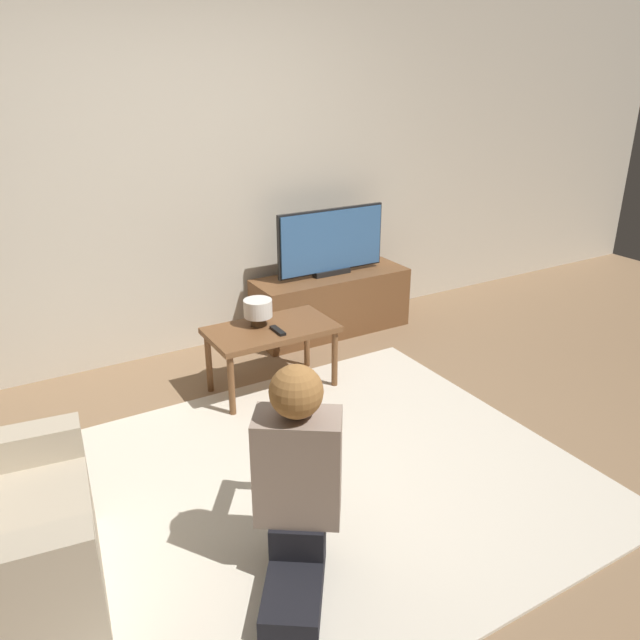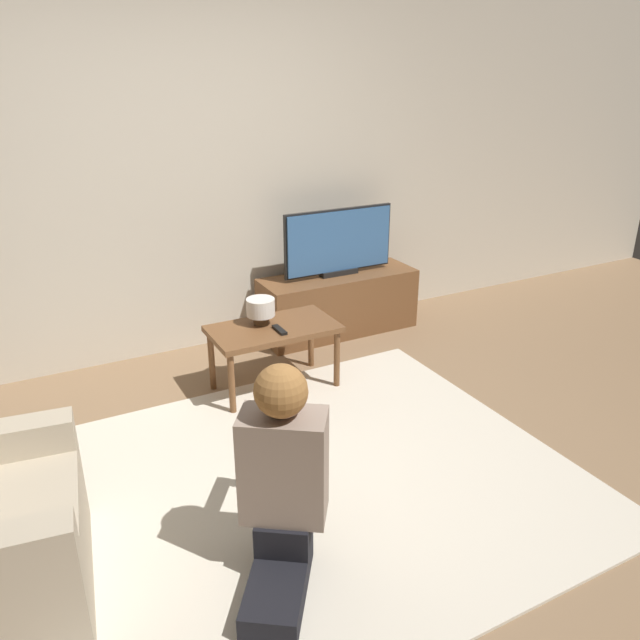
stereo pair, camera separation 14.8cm
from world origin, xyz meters
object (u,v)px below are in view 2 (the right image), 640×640
object	(u,v)px
tv	(339,242)
table_lamp	(261,309)
coffee_table	(274,334)
person_kneeling	(283,473)

from	to	relation	value
tv	table_lamp	size ratio (longest dim) A/B	4.99
tv	coffee_table	bearing A→B (deg)	-142.70
person_kneeling	table_lamp	distance (m)	1.64
coffee_table	table_lamp	bearing A→B (deg)	126.59
table_lamp	coffee_table	bearing A→B (deg)	-53.41
coffee_table	table_lamp	world-z (taller)	table_lamp
person_kneeling	table_lamp	xyz separation A→B (m)	(0.56, 1.54, 0.06)
coffee_table	table_lamp	xyz separation A→B (m)	(-0.05, 0.07, 0.16)
tv	table_lamp	bearing A→B (deg)	-147.52
tv	table_lamp	distance (m)	1.06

